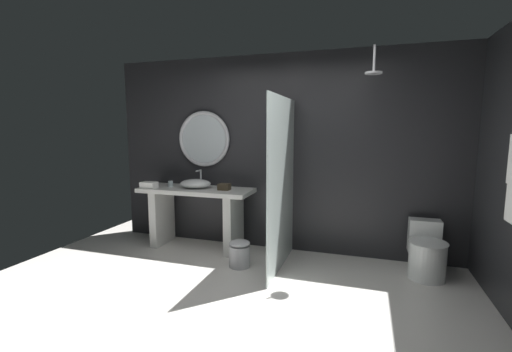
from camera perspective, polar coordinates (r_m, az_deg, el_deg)
name	(u,v)px	position (r m, az deg, el deg)	size (l,w,h in m)	color
ground_plane	(226,317)	(3.25, -4.94, -22.31)	(5.76, 5.76, 0.00)	silver
back_wall_panel	(280,154)	(4.63, 4.03, 3.70)	(4.80, 0.10, 2.60)	#232326
vanity_counter	(197,209)	(4.80, -9.85, -5.36)	(1.55, 0.57, 0.83)	silver
vessel_sink	(196,184)	(4.75, -10.01, -1.24)	(0.43, 0.35, 0.24)	white
tumbler_cup	(171,184)	(4.93, -14.01, -1.26)	(0.07, 0.07, 0.08)	silver
tissue_box	(224,187)	(4.56, -5.29, -1.81)	(0.15, 0.13, 0.08)	#3D3323
round_wall_mirror	(204,139)	(4.92, -8.66, 6.10)	(0.78, 0.05, 0.78)	#B7B7BC
shower_glass_panel	(282,184)	(3.98, 4.29, -1.36)	(0.02, 1.23, 2.00)	silver
rain_shower_head	(374,70)	(3.95, 18.96, 16.32)	(0.18, 0.18, 0.30)	#B7B7BC
toilet	(426,253)	(4.34, 26.44, -11.36)	(0.40, 0.59, 0.59)	white
waste_bin	(240,253)	(4.19, -2.74, -12.69)	(0.25, 0.25, 0.32)	#B7B7BC
folded_hand_towel	(149,185)	(4.90, -17.36, -1.43)	(0.21, 0.14, 0.09)	white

